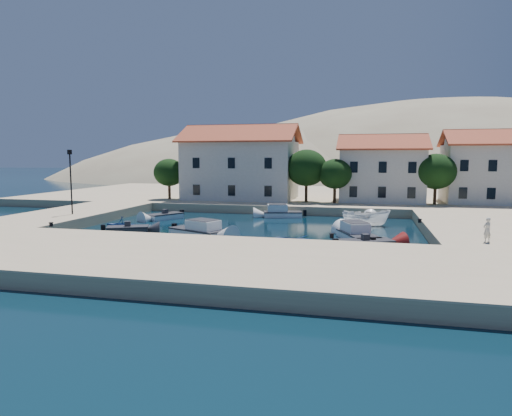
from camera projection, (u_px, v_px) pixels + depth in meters
The scene contains 23 objects.
ground at pixel (218, 249), 32.55m from camera, with size 400.00×400.00×0.00m, color black.
quay_south at pixel (185, 261), 26.70m from camera, with size 52.00×12.00×1.00m, color tan.
quay_east at pixel (494, 231), 37.32m from camera, with size 11.00×20.00×1.00m, color tan.
quay_west at pixel (72, 216), 46.61m from camera, with size 8.00×20.00×1.00m, color tan.
quay_north at pixel (310, 197), 68.71m from camera, with size 80.00×36.00×1.00m, color tan.
hills at pixel (398, 248), 149.67m from camera, with size 254.00×176.00×99.00m.
building_left at pixel (241, 161), 60.32m from camera, with size 14.70×9.45×9.70m.
building_mid at pixel (382, 167), 57.13m from camera, with size 10.50×8.40×8.30m.
building_right at pixel (484, 166), 55.25m from camera, with size 9.45×8.40×8.80m.
trees at pixel (319, 171), 55.52m from camera, with size 37.30×5.30×6.45m.
lamppost at pixel (71, 176), 43.85m from camera, with size 0.35×0.25×6.22m.
bollards at pixel (267, 227), 35.49m from camera, with size 29.36×9.56×0.30m.
motorboat_grey_sw at pixel (128, 230), 39.21m from camera, with size 3.78×2.82×1.25m.
cabin_cruiser_south at pixel (198, 230), 37.85m from camera, with size 5.36×4.00×1.60m.
rowboat_south at pixel (303, 248), 32.94m from camera, with size 3.58×5.01×1.04m, color navy.
motorboat_red_se at pixel (365, 244), 32.78m from camera, with size 4.27×3.25×1.25m.
cabin_cruiser_east at pixel (358, 235), 35.71m from camera, with size 3.69×5.28×1.60m.
boat_east at pixel (366, 226), 43.49m from camera, with size 1.69×4.50×1.74m, color white.
motorboat_white_ne at pixel (368, 219), 45.76m from camera, with size 1.91×3.61×1.25m.
rowboat_west at pixel (121, 230), 40.99m from camera, with size 2.29×2.66×1.40m, color navy.
motorboat_white_west at pixel (165, 216), 48.03m from camera, with size 3.31×4.09×1.25m.
cabin_cruiser_north at pixel (283, 213), 49.62m from camera, with size 4.42×2.73×1.60m.
pedestrian at pixel (487, 230), 29.68m from camera, with size 0.60×0.39×1.65m, color beige.
Camera 1 is at (10.25, -30.45, 6.59)m, focal length 32.00 mm.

